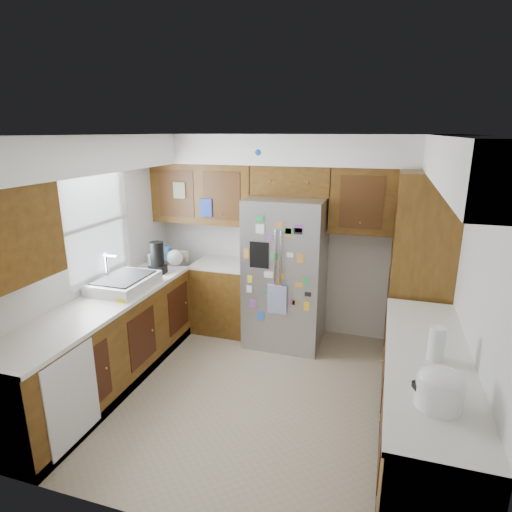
# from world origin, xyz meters

# --- Properties ---
(floor) EXTENTS (3.60, 3.60, 0.00)m
(floor) POSITION_xyz_m (0.00, 0.00, 0.00)
(floor) COLOR tan
(floor) RESTS_ON ground
(room_shell) EXTENTS (3.64, 3.24, 2.52)m
(room_shell) POSITION_xyz_m (-0.11, 0.36, 1.82)
(room_shell) COLOR silver
(room_shell) RESTS_ON ground
(left_counter_run) EXTENTS (1.36, 3.20, 0.92)m
(left_counter_run) POSITION_xyz_m (-1.36, 0.03, 0.43)
(left_counter_run) COLOR #472A0D
(left_counter_run) RESTS_ON ground
(right_counter_run) EXTENTS (0.63, 2.25, 0.92)m
(right_counter_run) POSITION_xyz_m (1.50, -0.47, 0.42)
(right_counter_run) COLOR #472A0D
(right_counter_run) RESTS_ON ground
(pantry) EXTENTS (0.60, 0.90, 2.15)m
(pantry) POSITION_xyz_m (1.50, 1.15, 1.07)
(pantry) COLOR #472A0D
(pantry) RESTS_ON ground
(fridge) EXTENTS (0.90, 0.79, 1.80)m
(fridge) POSITION_xyz_m (-0.00, 1.20, 0.90)
(fridge) COLOR #A4A4A9
(fridge) RESTS_ON ground
(bridge_cabinet) EXTENTS (0.96, 0.34, 0.35)m
(bridge_cabinet) POSITION_xyz_m (0.00, 1.43, 1.98)
(bridge_cabinet) COLOR #472A0D
(bridge_cabinet) RESTS_ON fridge
(fridge_top_items) EXTENTS (0.77, 0.36, 0.30)m
(fridge_top_items) POSITION_xyz_m (-0.17, 1.39, 2.28)
(fridge_top_items) COLOR #1148AB
(fridge_top_items) RESTS_ON bridge_cabinet
(sink_assembly) EXTENTS (0.52, 0.70, 0.37)m
(sink_assembly) POSITION_xyz_m (-1.50, 0.10, 0.99)
(sink_assembly) COLOR silver
(sink_assembly) RESTS_ON left_counter_run
(left_counter_clutter) EXTENTS (0.39, 0.87, 0.38)m
(left_counter_clutter) POSITION_xyz_m (-1.44, 0.85, 1.05)
(left_counter_clutter) COLOR black
(left_counter_clutter) RESTS_ON left_counter_run
(rice_cooker) EXTENTS (0.29, 0.28, 0.25)m
(rice_cooker) POSITION_xyz_m (1.50, -1.09, 1.05)
(rice_cooker) COLOR white
(rice_cooker) RESTS_ON right_counter_run
(paper_towel) EXTENTS (0.11, 0.11, 0.26)m
(paper_towel) POSITION_xyz_m (1.53, -0.51, 1.05)
(paper_towel) COLOR white
(paper_towel) RESTS_ON right_counter_run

